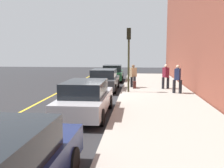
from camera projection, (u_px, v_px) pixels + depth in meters
ground_plane at (105, 94)px, 16.40m from camera, size 56.00×56.00×0.00m
sidewalk at (157, 94)px, 16.08m from camera, size 28.00×4.60×0.15m
lane_stripe_centre at (57, 93)px, 16.71m from camera, size 28.00×0.14×0.01m
parked_car_silver at (86, 98)px, 10.70m from camera, size 4.77×1.91×1.51m
parked_car_charcoal at (104, 80)px, 17.71m from camera, size 4.33×1.91×1.51m
parked_car_green at (113, 73)px, 23.34m from camera, size 4.35×2.00×1.51m
pedestrian_tan_coat at (133, 75)px, 18.21m from camera, size 0.49×0.52×1.64m
pedestrian_burgundy_coat at (166, 76)px, 17.58m from camera, size 0.53×0.53×1.70m
pedestrian_navy_coat at (177, 78)px, 15.65m from camera, size 0.55×0.55×1.76m
traffic_light_pole at (129, 49)px, 15.97m from camera, size 0.35×0.26×4.03m
rolling_suitcase at (135, 85)px, 17.81m from camera, size 0.34×0.22×0.86m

